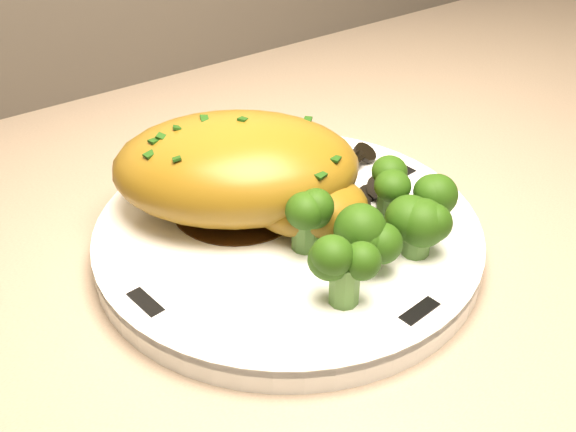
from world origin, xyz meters
TOP-DOWN VIEW (x-y plane):
  - counter at (-0.12, 1.67)m, footprint 2.10×0.69m
  - plate at (-0.41, 1.64)m, footprint 0.38×0.38m
  - rim_accent_0 at (-0.29, 1.66)m, footprint 0.02×0.03m
  - rim_accent_1 at (-0.43, 1.77)m, footprint 0.03×0.02m
  - rim_accent_2 at (-0.54, 1.63)m, footprint 0.02×0.03m
  - rim_accent_3 at (-0.39, 1.52)m, footprint 0.03×0.02m
  - gravy_pool at (-0.43, 1.69)m, footprint 0.10×0.10m
  - chicken_breast at (-0.43, 1.68)m, footprint 0.22×0.21m
  - mushroom_pile at (-0.35, 1.66)m, footprint 0.09×0.07m
  - broccoli_florets at (-0.38, 1.59)m, footprint 0.13×0.10m

SIDE VIEW (x-z plane):
  - counter at x=-0.12m, z-range -0.06..0.97m
  - plate at x=-0.41m, z-range 0.91..0.93m
  - rim_accent_0 at x=-0.29m, z-range 0.93..0.93m
  - rim_accent_1 at x=-0.43m, z-range 0.93..0.93m
  - rim_accent_2 at x=-0.54m, z-range 0.93..0.93m
  - rim_accent_3 at x=-0.39m, z-range 0.93..0.93m
  - gravy_pool at x=-0.43m, z-range 0.93..0.93m
  - mushroom_pile at x=-0.35m, z-range 0.92..0.94m
  - broccoli_florets at x=-0.38m, z-range 0.93..0.98m
  - chicken_breast at x=-0.43m, z-range 0.93..1.00m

